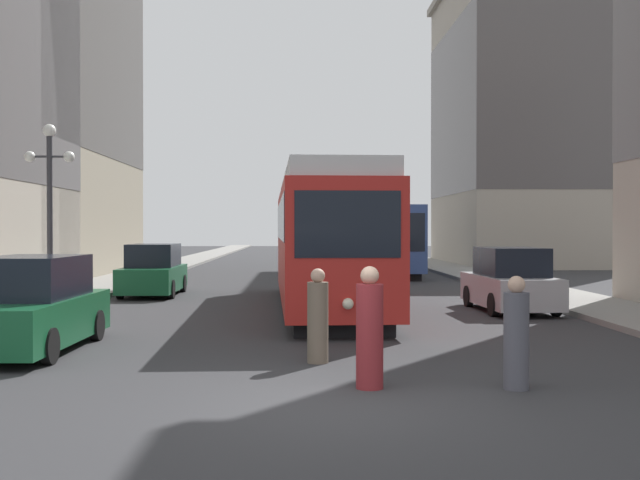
# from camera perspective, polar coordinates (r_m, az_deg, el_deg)

# --- Properties ---
(ground_plane) EXTENTS (200.00, 200.00, 0.00)m
(ground_plane) POSITION_cam_1_polar(r_m,az_deg,el_deg) (10.56, 1.00, -12.00)
(ground_plane) COLOR #303033
(sidewalk_left) EXTENTS (2.84, 120.00, 0.15)m
(sidewalk_left) POSITION_cam_1_polar(r_m,az_deg,el_deg) (50.94, -10.50, -1.78)
(sidewalk_left) COLOR gray
(sidewalk_left) RESTS_ON ground
(sidewalk_right) EXTENTS (2.84, 120.00, 0.15)m
(sidewalk_right) POSITION_cam_1_polar(r_m,az_deg,el_deg) (51.09, 8.24, -1.77)
(sidewalk_right) COLOR gray
(sidewalk_right) RESTS_ON ground
(streetcar) EXTENTS (3.09, 14.26, 3.89)m
(streetcar) POSITION_cam_1_polar(r_m,az_deg,el_deg) (23.23, 0.32, 0.19)
(streetcar) COLOR black
(streetcar) RESTS_ON ground
(transit_bus) EXTENTS (2.66, 11.75, 3.45)m
(transit_bus) POSITION_cam_1_polar(r_m,az_deg,el_deg) (40.76, 4.75, 0.22)
(transit_bus) COLOR black
(transit_bus) RESTS_ON ground
(parked_car_left_near) EXTENTS (1.93, 4.70, 1.82)m
(parked_car_left_near) POSITION_cam_1_polar(r_m,az_deg,el_deg) (28.45, -12.00, -2.25)
(parked_car_left_near) COLOR black
(parked_car_left_near) RESTS_ON ground
(parked_car_left_mid) EXTENTS (1.97, 4.79, 1.82)m
(parked_car_left_mid) POSITION_cam_1_polar(r_m,az_deg,el_deg) (16.06, -20.23, -4.60)
(parked_car_left_mid) COLOR black
(parked_car_left_mid) RESTS_ON ground
(parked_car_right_far) EXTENTS (2.00, 4.36, 1.82)m
(parked_car_right_far) POSITION_cam_1_polar(r_m,az_deg,el_deg) (23.01, 13.63, -2.97)
(parked_car_right_far) COLOR black
(parked_car_right_far) RESTS_ON ground
(pedestrian_crossing_near) EXTENTS (0.37, 0.37, 1.66)m
(pedestrian_crossing_near) POSITION_cam_1_polar(r_m,az_deg,el_deg) (11.89, 14.06, -6.81)
(pedestrian_crossing_near) COLOR #4C4C56
(pedestrian_crossing_near) RESTS_ON ground
(pedestrian_crossing_far) EXTENTS (0.37, 0.37, 1.65)m
(pedestrian_crossing_far) POSITION_cam_1_polar(r_m,az_deg,el_deg) (13.78, -0.16, -5.75)
(pedestrian_crossing_far) COLOR #6B5B4C
(pedestrian_crossing_far) RESTS_ON ground
(pedestrian_on_sidewalk) EXTENTS (0.40, 0.40, 1.80)m
(pedestrian_on_sidewalk) POSITION_cam_1_polar(r_m,az_deg,el_deg) (11.60, 3.62, -6.65)
(pedestrian_on_sidewalk) COLOR maroon
(pedestrian_on_sidewalk) RESTS_ON ground
(lamp_post_left_near) EXTENTS (1.41, 0.36, 5.16)m
(lamp_post_left_near) POSITION_cam_1_polar(r_m,az_deg,el_deg) (23.50, -19.03, 3.73)
(lamp_post_left_near) COLOR #333338
(lamp_post_left_near) RESTS_ON sidewalk_left
(building_right_midblock) EXTENTS (10.79, 15.74, 19.04)m
(building_right_midblock) POSITION_cam_1_polar(r_m,az_deg,el_deg) (54.68, 14.77, 8.58)
(building_right_midblock) COLOR #A89E8E
(building_right_midblock) RESTS_ON ground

